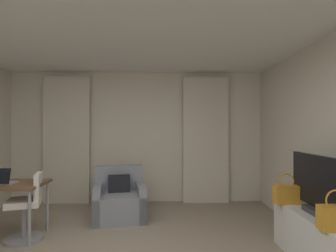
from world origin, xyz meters
name	(u,v)px	position (x,y,z in m)	size (l,w,h in m)	color
wall_window	(137,137)	(0.00, 3.03, 1.30)	(5.12, 0.06, 2.60)	beige
ceiling	(108,5)	(0.00, 0.00, 2.63)	(5.12, 6.12, 0.06)	white
curtain_left_panel	(67,140)	(-1.38, 2.90, 1.25)	(0.90, 0.06, 2.50)	beige
curtain_right_panel	(206,140)	(1.38, 2.90, 1.25)	(0.90, 0.06, 2.50)	beige
armchair	(119,201)	(-0.20, 1.99, 0.28)	(0.94, 0.94, 0.82)	gray
desk_chair	(27,210)	(-1.28, 1.12, 0.39)	(0.49, 0.49, 0.88)	gray
laptop	(1,181)	(-1.62, 1.11, 0.79)	(0.33, 0.26, 0.22)	#ADADB2
tv_console	(319,240)	(2.19, 0.35, 0.28)	(0.45, 1.30, 0.55)	white
tv_flatscreen	(319,186)	(2.19, 0.35, 0.85)	(0.20, 1.06, 0.63)	#333338
handbag_primary	(286,194)	(2.03, 0.78, 0.67)	(0.30, 0.14, 0.37)	orange
handbag_secondary	(336,217)	(2.08, -0.11, 0.67)	(0.30, 0.14, 0.37)	orange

